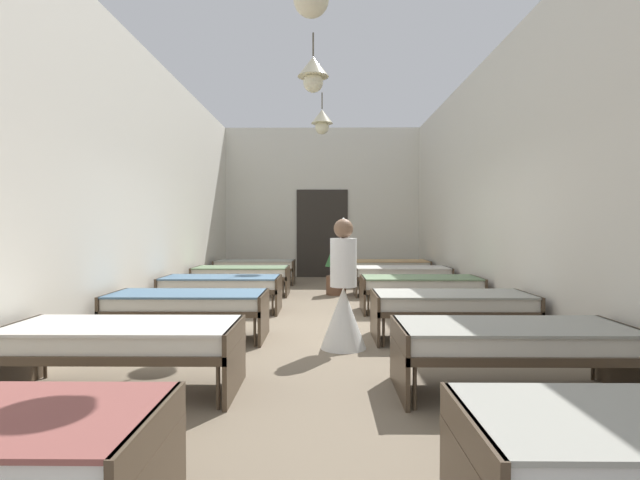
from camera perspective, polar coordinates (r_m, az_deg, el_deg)
ground_plane at (r=6.86m, az=0.01°, el=-10.44°), size 5.92×13.25×0.10m
room_shell at (r=7.95m, az=0.09°, el=6.46°), size 5.72×12.85×4.10m
bed_left_row_1 at (r=4.34m, az=-22.57°, el=-11.04°), size 1.90×0.84×0.57m
bed_right_row_1 at (r=4.30m, az=22.10°, el=-11.17°), size 1.90×0.84×0.57m
bed_left_row_2 at (r=6.08m, az=-15.57°, el=-7.36°), size 1.90×0.84×0.57m
bed_right_row_2 at (r=6.05m, az=15.50°, el=-7.41°), size 1.90×0.84×0.57m
bed_left_row_3 at (r=7.88m, az=-11.77°, el=-5.30°), size 1.90×0.84×0.57m
bed_right_row_3 at (r=7.86m, az=11.95°, el=-5.32°), size 1.90×0.84×0.57m
bed_left_row_4 at (r=9.71m, az=-9.41°, el=-3.99°), size 1.90×0.84×0.57m
bed_right_row_4 at (r=9.69m, az=9.75°, el=-4.00°), size 1.90×0.84×0.57m
bed_left_row_5 at (r=11.56m, az=-7.80°, el=-3.10°), size 1.90×0.84×0.57m
bed_right_row_5 at (r=11.54m, az=8.26°, el=-3.11°), size 1.90×0.84×0.57m
nurse_near_aisle at (r=5.42m, az=2.82°, el=-7.42°), size 0.52×0.52×1.49m
potted_plant at (r=9.65m, az=1.95°, el=-2.90°), size 0.45×0.45×1.15m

